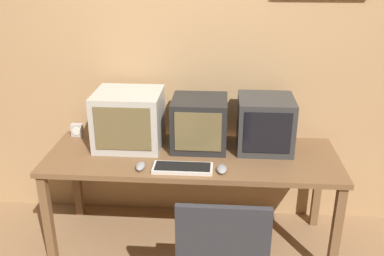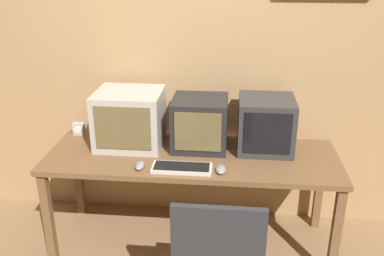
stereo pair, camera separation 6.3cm
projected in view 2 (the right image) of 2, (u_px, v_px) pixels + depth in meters
name	position (u px, v px, depth m)	size (l,w,h in m)	color
wall_back	(199.00, 55.00, 3.11)	(8.00, 0.08, 2.60)	tan
desk	(192.00, 164.00, 2.94)	(1.98, 0.69, 0.72)	brown
monitor_left	(130.00, 118.00, 3.01)	(0.46, 0.41, 0.39)	#B7B2A8
monitor_center	(200.00, 123.00, 2.97)	(0.38, 0.36, 0.36)	black
monitor_right	(266.00, 124.00, 2.94)	(0.38, 0.37, 0.37)	#333333
keyboard_main	(182.00, 168.00, 2.71)	(0.38, 0.15, 0.03)	beige
mouse_near_keyboard	(221.00, 169.00, 2.68)	(0.06, 0.12, 0.03)	gray
mouse_far_corner	(140.00, 166.00, 2.73)	(0.06, 0.11, 0.03)	gray
desk_clock	(79.00, 129.00, 3.22)	(0.08, 0.05, 0.09)	#B7B2AD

